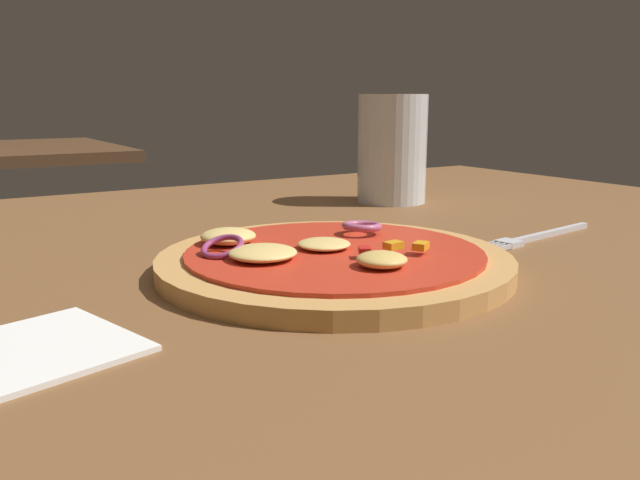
# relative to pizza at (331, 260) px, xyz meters

# --- Properties ---
(dining_table) EXTENTS (1.29, 0.96, 0.03)m
(dining_table) POSITION_rel_pizza_xyz_m (-0.01, 0.04, -0.02)
(dining_table) COLOR brown
(dining_table) RESTS_ON ground
(pizza) EXTENTS (0.26, 0.26, 0.03)m
(pizza) POSITION_rel_pizza_xyz_m (0.00, 0.00, 0.00)
(pizza) COLOR tan
(pizza) RESTS_ON dining_table
(fork) EXTENTS (0.17, 0.03, 0.01)m
(fork) POSITION_rel_pizza_xyz_m (0.21, -0.01, -0.01)
(fork) COLOR silver
(fork) RESTS_ON dining_table
(beer_glass) EXTENTS (0.08, 0.08, 0.13)m
(beer_glass) POSITION_rel_pizza_xyz_m (0.24, 0.24, 0.05)
(beer_glass) COLOR silver
(beer_glass) RESTS_ON dining_table
(napkin) EXTENTS (0.13, 0.11, 0.00)m
(napkin) POSITION_rel_pizza_xyz_m (-0.22, -0.05, -0.01)
(napkin) COLOR white
(napkin) RESTS_ON dining_table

